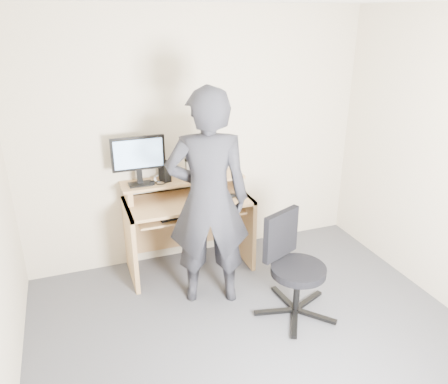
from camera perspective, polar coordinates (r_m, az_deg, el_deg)
ground at (r=3.53m, az=5.91°, el=-20.83°), size 3.50×3.50×0.00m
back_wall at (r=4.37m, az=-3.49°, el=6.89°), size 3.50×0.02×2.50m
desk at (r=4.36m, az=-4.94°, el=-3.03°), size 1.20×0.60×0.91m
monitor at (r=4.09m, az=-11.12°, el=4.58°), size 0.49×0.14×0.47m
external_drive at (r=4.22m, az=-7.76°, el=2.74°), size 0.10×0.14×0.20m
travel_mug at (r=4.24m, az=-4.56°, el=2.90°), size 0.09×0.09×0.19m
smartphone at (r=4.32m, az=-3.36°, el=2.03°), size 0.10×0.14×0.01m
charger at (r=4.17m, az=-9.36°, el=1.18°), size 0.06×0.05×0.03m
headphones at (r=4.28m, az=-8.10°, el=1.70°), size 0.18×0.18×0.06m
keyboard at (r=4.14m, az=-5.65°, el=-2.68°), size 0.49×0.26×0.03m
mouse at (r=4.23m, az=1.04°, el=-0.48°), size 0.10×0.07×0.04m
office_chair at (r=3.74m, az=8.87°, el=-9.06°), size 0.70×0.68×0.88m
person at (r=3.66m, az=-2.07°, el=-1.07°), size 0.80×0.63×1.92m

